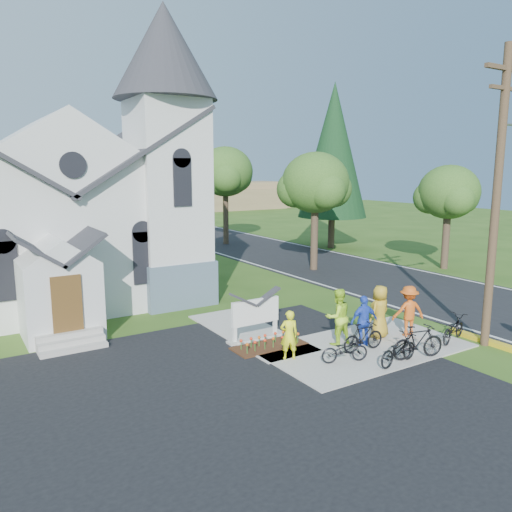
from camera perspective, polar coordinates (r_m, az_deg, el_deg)
ground at (r=16.46m, az=9.62°, el=-11.83°), size 120.00×120.00×0.00m
parking_lot at (r=11.60m, az=-11.63°, el=-21.78°), size 20.00×16.00×0.02m
road at (r=33.79m, az=5.42°, el=-0.40°), size 8.00×90.00×0.02m
sidewalk at (r=17.76m, az=12.21°, el=-10.18°), size 7.00×4.00×0.05m
church at (r=24.31m, az=-20.85°, el=7.38°), size 12.35×12.00×13.00m
church_sign at (r=17.86m, az=-0.08°, el=-6.44°), size 2.20×0.40×1.70m
flower_bed at (r=17.46m, az=1.52°, el=-10.27°), size 2.60×1.10×0.07m
utility_pole at (r=18.49m, az=25.95°, el=6.90°), size 3.45×0.28×10.00m
tree_road_near at (r=29.96m, az=6.81°, el=8.26°), size 4.00×4.00×7.05m
tree_road_mid at (r=40.25m, az=-3.53°, el=9.55°), size 4.40×4.40×7.80m
tree_road_far at (r=32.26m, az=21.17°, el=6.76°), size 3.60×3.60×6.30m
conifer at (r=38.74m, az=8.84°, el=11.81°), size 5.20×5.20×12.40m
distant_hills at (r=69.13m, az=-20.80°, el=6.11°), size 61.00×10.00×5.60m
cyclist_0 at (r=16.10m, az=3.80°, el=-8.97°), size 0.69×0.57×1.61m
bike_0 at (r=16.18m, az=10.10°, el=-10.52°), size 1.62×1.00×0.81m
cyclist_1 at (r=17.54m, az=9.32°, el=-6.86°), size 1.02×0.83×1.97m
bike_1 at (r=16.97m, az=18.02°, el=-9.33°), size 1.93×0.96×1.12m
cyclist_2 at (r=17.60m, az=12.22°, el=-7.24°), size 1.09×0.60×1.77m
bike_2 at (r=16.38m, az=15.94°, el=-10.28°), size 1.83×0.87×0.93m
cyclist_3 at (r=19.02m, az=17.04°, el=-6.02°), size 1.37×1.08×1.86m
bike_3 at (r=17.20m, az=12.17°, el=-9.03°), size 1.66×0.57×0.98m
cyclist_4 at (r=18.52m, az=13.96°, el=-6.19°), size 1.03×0.77×1.92m
bike_4 at (r=19.05m, az=21.60°, el=-7.71°), size 1.89×1.11×0.94m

